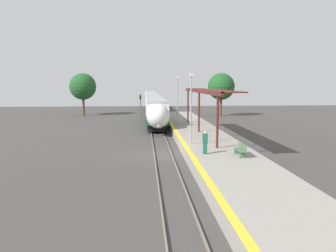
{
  "coord_description": "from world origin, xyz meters",
  "views": [
    {
      "loc": [
        -1.44,
        -26.69,
        5.87
      ],
      "look_at": [
        0.56,
        1.76,
        2.18
      ],
      "focal_mm": 35.0,
      "sensor_mm": 36.0,
      "label": 1
    }
  ],
  "objects_px": {
    "platform_bench": "(241,149)",
    "railway_signal": "(141,106)",
    "person_waiting": "(205,142)",
    "train": "(152,102)",
    "lamppost_mid": "(177,98)",
    "lamppost_near": "(191,104)"
  },
  "relations": [
    {
      "from": "platform_bench",
      "to": "railway_signal",
      "type": "xyz_separation_m",
      "value": [
        -7.3,
        27.32,
        1.27
      ]
    },
    {
      "from": "person_waiting",
      "to": "train",
      "type": "bearing_deg",
      "value": 93.8
    },
    {
      "from": "platform_bench",
      "to": "railway_signal",
      "type": "height_order",
      "value": "railway_signal"
    },
    {
      "from": "railway_signal",
      "to": "platform_bench",
      "type": "bearing_deg",
      "value": -75.04
    },
    {
      "from": "railway_signal",
      "to": "lamppost_mid",
      "type": "relative_size",
      "value": 0.73
    },
    {
      "from": "train",
      "to": "lamppost_near",
      "type": "distance_m",
      "value": 38.67
    },
    {
      "from": "train",
      "to": "person_waiting",
      "type": "xyz_separation_m",
      "value": [
        2.82,
        -42.48,
        -0.47
      ]
    },
    {
      "from": "train",
      "to": "lamppost_near",
      "type": "xyz_separation_m",
      "value": [
        2.34,
        -38.55,
        1.98
      ]
    },
    {
      "from": "lamppost_near",
      "to": "lamppost_mid",
      "type": "distance_m",
      "value": 11.64
    },
    {
      "from": "train",
      "to": "platform_bench",
      "type": "distance_m",
      "value": 43.65
    },
    {
      "from": "lamppost_mid",
      "to": "platform_bench",
      "type": "bearing_deg",
      "value": -80.19
    },
    {
      "from": "person_waiting",
      "to": "lamppost_mid",
      "type": "relative_size",
      "value": 0.29
    },
    {
      "from": "train",
      "to": "railway_signal",
      "type": "bearing_deg",
      "value": -97.52
    },
    {
      "from": "platform_bench",
      "to": "lamppost_mid",
      "type": "distance_m",
      "value": 16.91
    },
    {
      "from": "person_waiting",
      "to": "lamppost_mid",
      "type": "height_order",
      "value": "lamppost_mid"
    },
    {
      "from": "railway_signal",
      "to": "lamppost_mid",
      "type": "height_order",
      "value": "lamppost_mid"
    },
    {
      "from": "platform_bench",
      "to": "lamppost_near",
      "type": "xyz_separation_m",
      "value": [
        -2.84,
        4.79,
        2.84
      ]
    },
    {
      "from": "lamppost_mid",
      "to": "person_waiting",
      "type": "bearing_deg",
      "value": -88.23
    },
    {
      "from": "lamppost_mid",
      "to": "lamppost_near",
      "type": "bearing_deg",
      "value": -90.0
    },
    {
      "from": "person_waiting",
      "to": "railway_signal",
      "type": "height_order",
      "value": "railway_signal"
    },
    {
      "from": "lamppost_near",
      "to": "person_waiting",
      "type": "bearing_deg",
      "value": -83.02
    },
    {
      "from": "train",
      "to": "lamppost_mid",
      "type": "distance_m",
      "value": 27.08
    }
  ]
}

